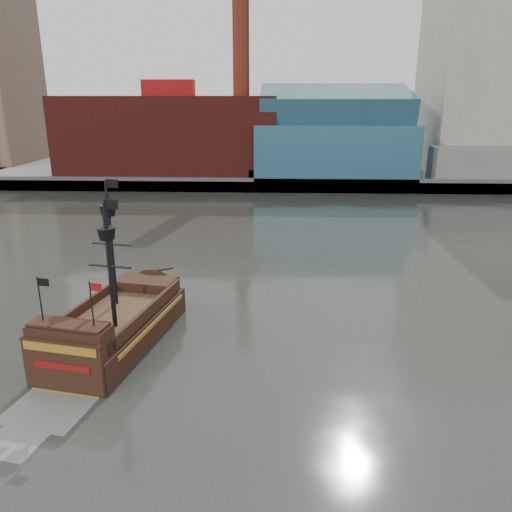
{
  "coord_description": "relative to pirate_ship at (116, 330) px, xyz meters",
  "views": [
    {
      "loc": [
        -0.73,
        -28.89,
        16.96
      ],
      "look_at": [
        -2.45,
        11.41,
        4.0
      ],
      "focal_mm": 35.0,
      "sensor_mm": 36.0,
      "label": 1
    }
  ],
  "objects": [
    {
      "name": "ground",
      "position": [
        12.04,
        -2.71,
        -1.12
      ],
      "size": [
        400.0,
        400.0,
        0.0
      ],
      "primitive_type": "plane",
      "color": "#2C2F2A",
      "rests_on": "ground"
    },
    {
      "name": "pirate_ship",
      "position": [
        0.0,
        0.0,
        0.0
      ],
      "size": [
        7.97,
        17.19,
        12.4
      ],
      "rotation": [
        0.0,
        0.0,
        -0.19
      ],
      "color": "black",
      "rests_on": "ground"
    },
    {
      "name": "promenade_far",
      "position": [
        12.04,
        89.29,
        -0.12
      ],
      "size": [
        220.0,
        60.0,
        2.0
      ],
      "primitive_type": "cube",
      "color": "slate",
      "rests_on": "ground"
    },
    {
      "name": "skyline",
      "position": [
        17.25,
        81.85,
        23.43
      ],
      "size": [
        149.0,
        45.0,
        62.0
      ],
      "color": "#7E644B",
      "rests_on": "promenade_far"
    },
    {
      "name": "seawall",
      "position": [
        12.04,
        59.79,
        0.18
      ],
      "size": [
        220.0,
        1.0,
        2.6
      ],
      "primitive_type": "cube",
      "color": "#4C4C49",
      "rests_on": "ground"
    }
  ]
}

